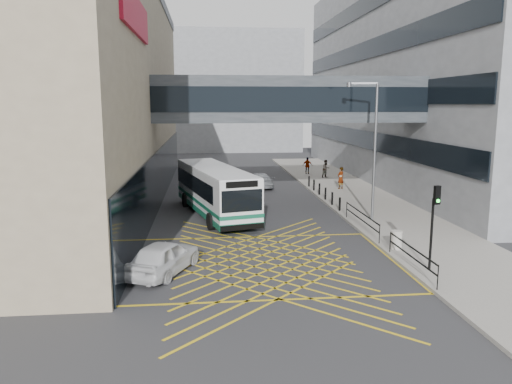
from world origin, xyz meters
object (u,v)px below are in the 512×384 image
object	(u,v)px
car_white	(164,257)
car_dark	(244,185)
traffic_light	(434,216)
pedestrian_b	(326,169)
pedestrian_a	(341,178)
street_lamp	(372,143)
pedestrian_c	(308,166)
car_silver	(259,180)
litter_bin	(397,240)
bus	(214,189)

from	to	relation	value
car_white	car_dark	bearing A→B (deg)	-81.21
traffic_light	pedestrian_b	xyz separation A→B (m)	(2.06, 27.32, -1.56)
pedestrian_a	car_dark	bearing A→B (deg)	-27.59
car_white	street_lamp	distance (m)	15.14
car_white	pedestrian_c	distance (m)	31.30
pedestrian_c	street_lamp	bearing A→B (deg)	106.22
pedestrian_c	pedestrian_a	bearing A→B (deg)	112.94
car_silver	street_lamp	bearing A→B (deg)	104.00
car_dark	pedestrian_c	bearing A→B (deg)	-118.49
car_white	litter_bin	size ratio (longest dim) A/B	5.12
litter_bin	pedestrian_a	distance (m)	17.71
street_lamp	car_silver	bearing A→B (deg)	126.57
bus	litter_bin	bearing A→B (deg)	-61.00
car_dark	litter_bin	size ratio (longest dim) A/B	5.06
car_white	traffic_light	bearing A→B (deg)	-162.87
traffic_light	car_dark	bearing A→B (deg)	96.37
car_dark	pedestrian_a	size ratio (longest dim) A/B	2.53
car_dark	car_silver	xyz separation A→B (m)	(1.56, 3.00, -0.05)
car_dark	litter_bin	distance (m)	17.91
car_silver	car_dark	bearing A→B (deg)	54.71
car_dark	pedestrian_c	xyz separation A→B (m)	(7.27, 9.99, 0.28)
street_lamp	pedestrian_c	distance (m)	20.78
bus	car_silver	xyz separation A→B (m)	(4.10, 10.49, -1.02)
car_white	pedestrian_b	bearing A→B (deg)	-93.82
litter_bin	car_dark	bearing A→B (deg)	110.31
car_dark	traffic_light	xyz separation A→B (m)	(6.46, -20.10, 1.85)
pedestrian_b	litter_bin	bearing A→B (deg)	-121.74
street_lamp	litter_bin	world-z (taller)	street_lamp
street_lamp	pedestrian_c	xyz separation A→B (m)	(0.33, 20.41, -3.89)
street_lamp	pedestrian_a	distance (m)	11.92
car_silver	pedestrian_b	world-z (taller)	pedestrian_b
car_white	street_lamp	world-z (taller)	street_lamp
bus	pedestrian_a	distance (m)	13.58
traffic_light	street_lamp	distance (m)	9.97
bus	street_lamp	world-z (taller)	street_lamp
pedestrian_a	pedestrian_c	distance (m)	9.24
bus	pedestrian_a	size ratio (longest dim) A/B	6.32
car_white	litter_bin	distance (m)	11.34
pedestrian_a	pedestrian_b	distance (m)	6.44
bus	traffic_light	distance (m)	15.52
car_silver	litter_bin	distance (m)	20.34
bus	car_silver	bearing A→B (deg)	54.40
car_dark	pedestrian_c	world-z (taller)	pedestrian_c
traffic_light	pedestrian_a	distance (m)	21.02
litter_bin	pedestrian_b	world-z (taller)	pedestrian_b
bus	pedestrian_c	size ratio (longest dim) A/B	6.88
car_silver	pedestrian_a	size ratio (longest dim) A/B	2.37
car_dark	street_lamp	size ratio (longest dim) A/B	0.56
litter_bin	pedestrian_c	size ratio (longest dim) A/B	0.54
car_silver	street_lamp	xyz separation A→B (m)	(5.38, -13.42, 4.22)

